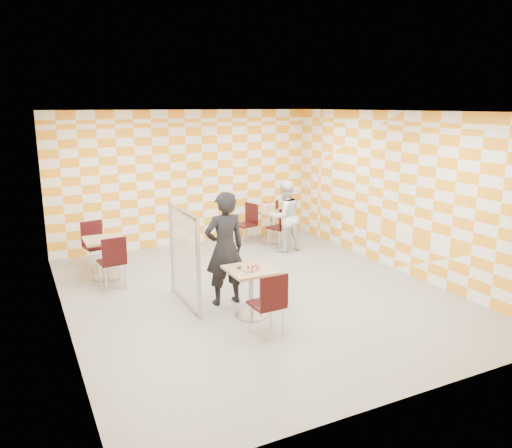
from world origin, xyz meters
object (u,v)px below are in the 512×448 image
at_px(partition, 184,257).
at_px(man_white, 285,216).
at_px(empty_table, 105,251).
at_px(chair_second_front, 282,224).
at_px(chair_empty_near, 113,258).
at_px(second_table, 271,220).
at_px(sport_bottle, 265,206).
at_px(man_dark, 225,249).
at_px(chair_empty_far, 94,241).
at_px(main_table, 251,284).
at_px(chair_second_side, 248,220).
at_px(chair_main_front, 270,300).
at_px(soda_bottle, 277,205).

xyz_separation_m(partition, man_white, (2.90, 1.95, -0.03)).
bearing_deg(empty_table, man_white, 1.55).
bearing_deg(partition, chair_second_front, 35.94).
xyz_separation_m(empty_table, chair_empty_near, (0.03, -0.60, 0.04)).
relative_size(second_table, sport_bottle, 3.75).
bearing_deg(man_dark, chair_empty_far, -60.86).
bearing_deg(second_table, man_dark, -129.08).
relative_size(empty_table, man_dark, 0.41).
relative_size(main_table, second_table, 1.00).
height_order(empty_table, man_dark, man_dark).
bearing_deg(chair_empty_far, chair_empty_near, -84.91).
xyz_separation_m(chair_empty_near, man_dark, (1.46, -1.46, 0.36)).
bearing_deg(chair_empty_far, second_table, 2.88).
bearing_deg(chair_second_side, main_table, -114.64).
bearing_deg(chair_main_front, man_dark, 92.64).
relative_size(main_table, chair_second_side, 0.81).
bearing_deg(soda_bottle, chair_second_side, 176.95).
bearing_deg(chair_second_side, partition, -130.77).
height_order(second_table, chair_second_side, chair_second_side).
height_order(chair_empty_near, partition, partition).
height_order(main_table, chair_main_front, chair_main_front).
height_order(chair_main_front, chair_second_side, same).
distance_m(chair_second_side, man_white, 1.02).
bearing_deg(chair_second_side, second_table, -10.09).
bearing_deg(chair_second_side, chair_second_front, -53.10).
bearing_deg(sport_bottle, chair_second_front, -80.18).
bearing_deg(partition, sport_bottle, 44.43).
bearing_deg(sport_bottle, chair_empty_far, -176.17).
relative_size(empty_table, sport_bottle, 3.75).
bearing_deg(partition, second_table, 42.43).
bearing_deg(soda_bottle, man_white, -107.38).
xyz_separation_m(chair_main_front, chair_empty_near, (-1.53, 2.87, 0.00)).
bearing_deg(chair_second_side, empty_table, -163.62).
relative_size(sport_bottle, soda_bottle, 0.87).
bearing_deg(man_dark, chair_second_front, -135.80).
height_order(sport_bottle, soda_bottle, soda_bottle).
bearing_deg(soda_bottle, chair_empty_far, -176.43).
height_order(chair_second_side, sport_bottle, sport_bottle).
bearing_deg(second_table, chair_empty_near, -158.98).
bearing_deg(man_dark, second_table, -129.85).
xyz_separation_m(chair_second_front, soda_bottle, (0.21, 0.65, 0.31)).
distance_m(man_dark, man_white, 3.17).
relative_size(partition, sport_bottle, 7.75).
bearing_deg(partition, chair_empty_near, 124.91).
relative_size(chair_empty_far, sport_bottle, 4.62).
distance_m(chair_main_front, chair_empty_far, 4.46).
bearing_deg(man_dark, empty_table, -54.87).
xyz_separation_m(chair_empty_far, man_white, (3.89, -0.58, 0.22)).
height_order(main_table, man_white, man_white).
xyz_separation_m(empty_table, soda_bottle, (4.06, 0.94, 0.34)).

